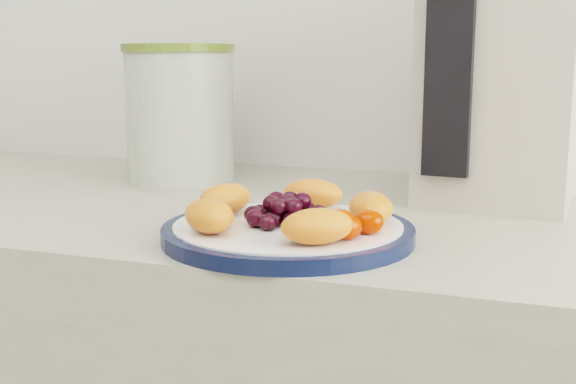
% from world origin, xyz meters
% --- Properties ---
extents(plate_rim, '(0.26, 0.26, 0.01)m').
position_xyz_m(plate_rim, '(0.04, 1.02, 0.91)').
color(plate_rim, '#0B1534').
rests_on(plate_rim, counter).
extents(plate_face, '(0.23, 0.23, 0.02)m').
position_xyz_m(plate_face, '(0.04, 1.02, 0.91)').
color(plate_face, white).
rests_on(plate_face, counter).
extents(canister, '(0.21, 0.21, 0.19)m').
position_xyz_m(canister, '(-0.23, 1.31, 1.00)').
color(canister, '#39571C').
rests_on(canister, counter).
extents(canister_lid, '(0.22, 0.22, 0.01)m').
position_xyz_m(canister_lid, '(-0.23, 1.31, 1.10)').
color(canister_lid, olive).
rests_on(canister_lid, canister).
extents(appliance_body, '(0.21, 0.27, 0.32)m').
position_xyz_m(appliance_body, '(0.23, 1.33, 1.06)').
color(appliance_body, '#BBB09F').
rests_on(appliance_body, counter).
extents(appliance_panel, '(0.06, 0.02, 0.23)m').
position_xyz_m(appliance_panel, '(0.17, 1.21, 1.06)').
color(appliance_panel, black).
rests_on(appliance_panel, appliance_body).
extents(fruit_plate, '(0.22, 0.21, 0.03)m').
position_xyz_m(fruit_plate, '(0.04, 1.02, 0.93)').
color(fruit_plate, orange).
rests_on(fruit_plate, plate_face).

